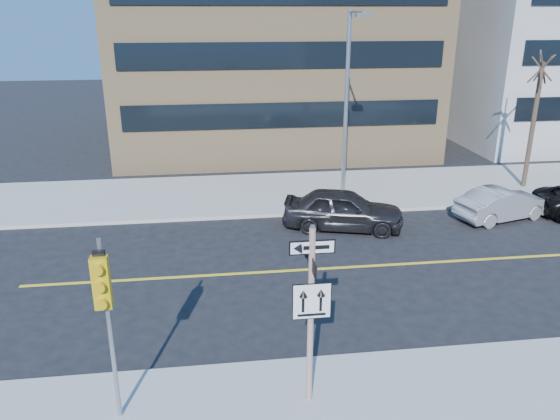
{
  "coord_description": "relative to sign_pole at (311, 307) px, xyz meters",
  "views": [
    {
      "loc": [
        -1.88,
        -12.08,
        8.08
      ],
      "look_at": [
        0.21,
        4.0,
        2.16
      ],
      "focal_mm": 35.0,
      "sensor_mm": 36.0,
      "label": 1
    }
  ],
  "objects": [
    {
      "name": "traffic_signal",
      "position": [
        -4.0,
        -0.15,
        0.59
      ],
      "size": [
        0.32,
        0.45,
        4.0
      ],
      "color": "gray",
      "rests_on": "near_sidewalk"
    },
    {
      "name": "parked_car_a",
      "position": [
        3.15,
        9.97,
        -1.64
      ],
      "size": [
        3.06,
        5.0,
        1.59
      ],
      "primitive_type": "imported",
      "rotation": [
        0.0,
        0.0,
        1.3
      ],
      "color": "black",
      "rests_on": "ground"
    },
    {
      "name": "sign_pole",
      "position": [
        0.0,
        0.0,
        0.0
      ],
      "size": [
        0.92,
        0.92,
        4.06
      ],
      "color": "beige",
      "rests_on": "near_sidewalk"
    },
    {
      "name": "street_tree_west",
      "position": [
        13.0,
        13.81,
        3.09
      ],
      "size": [
        1.8,
        1.8,
        6.35
      ],
      "color": "#372C20",
      "rests_on": "far_sidewalk"
    },
    {
      "name": "streetlight_a",
      "position": [
        4.0,
        13.27,
        2.32
      ],
      "size": [
        0.55,
        2.25,
        8.0
      ],
      "color": "gray",
      "rests_on": "far_sidewalk"
    },
    {
      "name": "ground",
      "position": [
        0.0,
        2.51,
        -2.44
      ],
      "size": [
        120.0,
        120.0,
        0.0
      ],
      "primitive_type": "plane",
      "color": "black",
      "rests_on": "ground"
    },
    {
      "name": "parked_car_b",
      "position": [
        9.88,
        10.11,
        -1.77
      ],
      "size": [
        2.45,
        4.27,
        1.33
      ],
      "primitive_type": "imported",
      "rotation": [
        0.0,
        0.0,
        1.85
      ],
      "color": "gray",
      "rests_on": "ground"
    }
  ]
}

